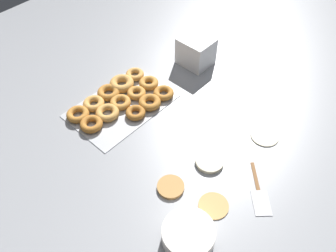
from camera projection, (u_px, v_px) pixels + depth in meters
The scene contains 9 objects.
ground_plane at pixel (196, 146), 1.44m from camera, with size 3.00×3.00×0.00m, color gray.
pancake_0 at pixel (171, 187), 1.31m from camera, with size 0.10×0.10×0.01m, color #B27F42.
pancake_1 at pixel (210, 161), 1.38m from camera, with size 0.11×0.11×0.02m, color beige.
pancake_2 at pixel (265, 135), 1.47m from camera, with size 0.12×0.12×0.01m, color beige.
pancake_3 at pixel (214, 205), 1.26m from camera, with size 0.11×0.11×0.01m, color tan.
donut_tray at pixel (122, 100), 1.59m from camera, with size 0.46×0.30×0.04m.
batter_bowl at pixel (188, 235), 1.16m from camera, with size 0.18×0.18×0.06m.
container_stack at pixel (196, 51), 1.75m from camera, with size 0.14×0.16×0.14m.
spatula at pixel (260, 197), 1.28m from camera, with size 0.19×0.19×0.01m.
Camera 1 is at (0.74, 0.52, 1.13)m, focal length 38.00 mm.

